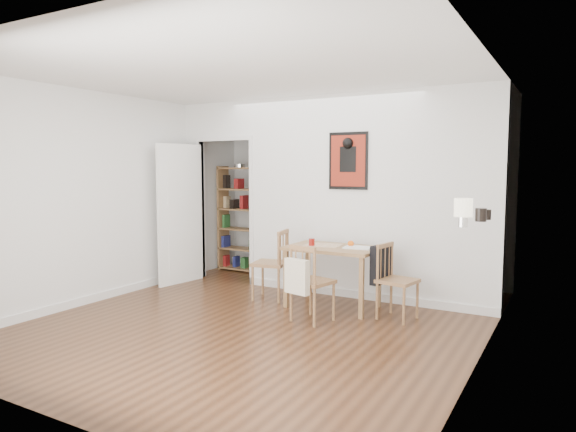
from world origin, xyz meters
The scene contains 15 objects.
ground centered at (0.00, 0.00, 0.00)m, with size 5.20×5.20×0.00m, color #502F1A.
room_shell centered at (0.10, 1.34, 1.30)m, with size 5.20×5.20×5.20m.
dining_table centered at (0.43, 0.82, 0.64)m, with size 1.07×0.68×0.73m.
chair_left centered at (-0.42, 0.79, 0.45)m, with size 0.52×0.52×0.89m.
chair_right centered at (1.24, 0.73, 0.43)m, with size 0.53×0.48×0.83m.
chair_front centered at (0.47, 0.19, 0.43)m, with size 0.51×0.55×0.85m.
bookshelf centered at (-1.80, 2.10, 0.83)m, with size 0.71×0.28×1.69m.
fireplace centered at (2.16, 0.25, 0.62)m, with size 0.45×1.25×1.16m.
red_glass centered at (0.19, 0.75, 0.78)m, with size 0.07×0.07×0.09m, color maroon.
orange_fruit centered at (0.62, 0.92, 0.77)m, with size 0.07×0.07×0.07m, color #E65A0C.
placemat centered at (0.28, 0.87, 0.73)m, with size 0.43×0.32×0.00m, color beige.
notebook centered at (0.74, 0.86, 0.74)m, with size 0.31×0.23×0.02m, color white.
mantel_lamp centered at (2.09, -0.14, 1.31)m, with size 0.16×0.16×0.25m.
ceramic_jar_a centered at (2.15, 0.40, 1.22)m, with size 0.10×0.10×0.13m, color black.
ceramic_jar_b centered at (2.17, 0.60, 1.21)m, with size 0.08×0.08×0.10m, color black.
Camera 1 is at (2.94, -4.68, 1.67)m, focal length 32.00 mm.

